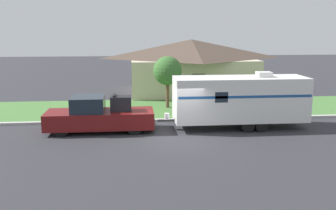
% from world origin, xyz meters
% --- Properties ---
extents(ground_plane, '(120.00, 120.00, 0.00)m').
position_xyz_m(ground_plane, '(0.00, 0.00, 0.00)').
color(ground_plane, '#2D2D33').
extents(curb_strip, '(80.00, 0.30, 0.14)m').
position_xyz_m(curb_strip, '(0.00, 3.75, 0.07)').
color(curb_strip, '#ADADA8').
rests_on(curb_strip, ground_plane).
extents(lawn_strip, '(80.00, 7.00, 0.03)m').
position_xyz_m(lawn_strip, '(0.00, 7.40, 0.01)').
color(lawn_strip, '#477538').
rests_on(lawn_strip, ground_plane).
extents(house_across_street, '(11.37, 8.18, 4.65)m').
position_xyz_m(house_across_street, '(2.72, 14.30, 2.41)').
color(house_across_street, beige).
rests_on(house_across_street, ground_plane).
extents(pickup_truck, '(5.97, 2.10, 2.06)m').
position_xyz_m(pickup_truck, '(-4.36, 1.83, 0.87)').
color(pickup_truck, black).
rests_on(pickup_truck, ground_plane).
extents(travel_trailer, '(8.38, 2.31, 3.19)m').
position_xyz_m(travel_trailer, '(3.53, 1.83, 1.68)').
color(travel_trailer, black).
rests_on(travel_trailer, ground_plane).
extents(mailbox, '(0.48, 0.20, 1.25)m').
position_xyz_m(mailbox, '(5.35, 4.55, 0.96)').
color(mailbox, brown).
rests_on(mailbox, ground_plane).
extents(tree_in_yard, '(2.03, 2.03, 3.68)m').
position_xyz_m(tree_in_yard, '(-0.03, 7.65, 2.65)').
color(tree_in_yard, brown).
rests_on(tree_in_yard, ground_plane).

